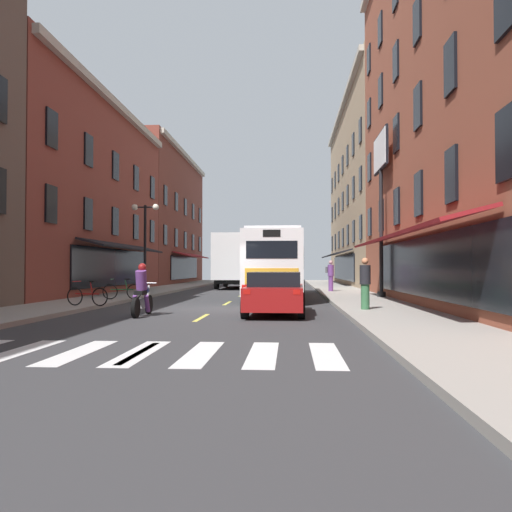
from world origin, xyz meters
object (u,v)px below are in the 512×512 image
at_px(billboard_sign, 381,169).
at_px(pedestrian_near, 331,275).
at_px(transit_bus, 278,264).
at_px(sedan_mid, 276,293).
at_px(bicycle_near, 87,296).
at_px(pedestrian_mid, 365,283).
at_px(bicycle_mid, 122,291).
at_px(street_lamp_twin, 145,244).
at_px(box_truck, 235,261).
at_px(motorcycle_rider, 142,293).
at_px(sedan_near, 245,277).

distance_m(billboard_sign, pedestrian_near, 8.14).
xyz_separation_m(transit_bus, sedan_mid, (0.13, -9.90, -1.00)).
bearing_deg(bicycle_near, pedestrian_mid, -5.74).
xyz_separation_m(bicycle_mid, street_lamp_twin, (-0.08, 3.83, 2.24)).
height_order(box_truck, street_lamp_twin, street_lamp_twin).
relative_size(sedan_mid, motorcycle_rider, 2.28).
distance_m(transit_bus, pedestrian_mid, 9.97).
distance_m(sedan_mid, pedestrian_mid, 3.01).
height_order(sedan_near, bicycle_near, sedan_near).
xyz_separation_m(bicycle_mid, pedestrian_mid, (9.83, -4.91, 0.52)).
height_order(sedan_mid, pedestrian_mid, pedestrian_mid).
relative_size(transit_bus, street_lamp_twin, 2.67).
relative_size(bicycle_near, bicycle_mid, 0.98).
relative_size(motorcycle_rider, street_lamp_twin, 0.44).
xyz_separation_m(sedan_near, pedestrian_near, (6.68, -18.13, 0.43)).
relative_size(sedan_near, pedestrian_near, 2.47).
relative_size(box_truck, motorcycle_rider, 3.94).
bearing_deg(billboard_sign, street_lamp_twin, 174.77).
bearing_deg(bicycle_near, street_lamp_twin, 90.66).
bearing_deg(sedan_mid, pedestrian_near, 78.38).
height_order(sedan_near, sedan_mid, sedan_mid).
height_order(pedestrian_near, street_lamp_twin, street_lamp_twin).
height_order(bicycle_near, pedestrian_near, pedestrian_near).
xyz_separation_m(billboard_sign, box_truck, (-8.44, 13.30, -4.24)).
xyz_separation_m(transit_bus, pedestrian_mid, (3.09, -9.46, -0.69)).
bearing_deg(motorcycle_rider, sedan_near, 89.33).
distance_m(bicycle_near, pedestrian_near, 16.00).
bearing_deg(street_lamp_twin, sedan_near, 82.14).
bearing_deg(bicycle_near, pedestrian_near, 52.34).
xyz_separation_m(box_truck, motorcycle_rider, (-0.57, -22.29, -1.32)).
height_order(sedan_near, pedestrian_mid, pedestrian_mid).
relative_size(box_truck, street_lamp_twin, 1.75).
bearing_deg(box_truck, bicycle_near, -99.30).
xyz_separation_m(transit_bus, bicycle_near, (-6.74, -8.47, -1.21)).
bearing_deg(pedestrian_mid, sedan_near, -2.17).
bearing_deg(sedan_mid, bicycle_mid, 142.13).
bearing_deg(sedan_near, billboard_sign, -70.34).
bearing_deg(street_lamp_twin, sedan_mid, -52.81).
height_order(billboard_sign, pedestrian_near, billboard_sign).
relative_size(box_truck, bicycle_mid, 4.77).
relative_size(bicycle_mid, pedestrian_near, 0.93).
distance_m(box_truck, motorcycle_rider, 22.34).
distance_m(box_truck, bicycle_mid, 16.45).
distance_m(sedan_mid, street_lamp_twin, 11.69).
height_order(billboard_sign, bicycle_mid, billboard_sign).
bearing_deg(street_lamp_twin, transit_bus, 6.04).
bearing_deg(pedestrian_near, bicycle_mid, -1.66).
distance_m(billboard_sign, motorcycle_rider, 13.89).
relative_size(bicycle_mid, street_lamp_twin, 0.37).
relative_size(sedan_near, street_lamp_twin, 0.97).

